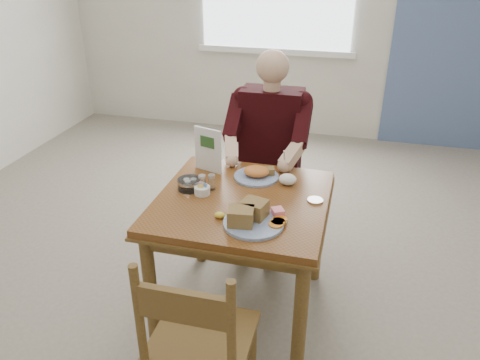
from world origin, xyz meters
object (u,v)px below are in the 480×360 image
(chair_far, at_px, (270,179))
(near_plate, at_px, (252,217))
(chair_near, at_px, (198,345))
(far_plate, at_px, (257,174))
(diner, at_px, (269,139))
(table, at_px, (242,216))

(chair_far, bearing_deg, near_plate, -84.01)
(chair_near, distance_m, far_plate, 1.09)
(chair_near, bearing_deg, far_plate, 89.53)
(chair_near, xyz_separation_m, near_plate, (0.09, 0.55, 0.31))
(chair_near, relative_size, far_plate, 2.95)
(diner, bearing_deg, chair_near, -89.42)
(chair_far, relative_size, chair_near, 1.00)
(diner, xyz_separation_m, far_plate, (0.02, -0.45, -0.03))
(chair_near, bearing_deg, near_plate, 80.45)
(table, height_order, diner, diner)
(table, bearing_deg, chair_far, 90.00)
(far_plate, bearing_deg, chair_far, 92.52)
(far_plate, bearing_deg, near_plate, -80.26)
(table, relative_size, chair_far, 0.97)
(chair_near, relative_size, near_plate, 3.01)
(table, distance_m, far_plate, 0.29)
(table, distance_m, chair_near, 0.80)
(diner, relative_size, near_plate, 4.38)
(diner, bearing_deg, far_plate, -86.98)
(chair_far, relative_size, far_plate, 2.95)
(near_plate, distance_m, far_plate, 0.50)
(table, height_order, far_plate, far_plate)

